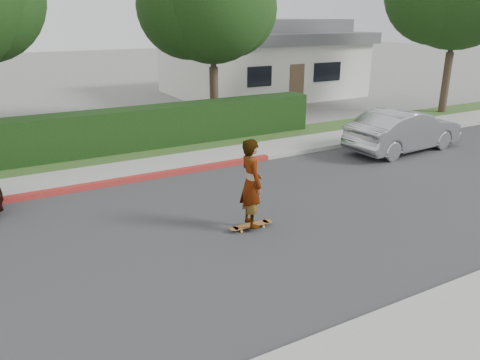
# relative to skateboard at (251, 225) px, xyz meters

# --- Properties ---
(ground) EXTENTS (120.00, 120.00, 0.00)m
(ground) POSITION_rel_skateboard_xyz_m (2.14, 0.25, -0.09)
(ground) COLOR slate
(ground) RESTS_ON ground
(road) EXTENTS (60.00, 8.00, 0.01)m
(road) POSITION_rel_skateboard_xyz_m (2.14, 0.25, -0.09)
(road) COLOR #2D2D30
(road) RESTS_ON ground
(curb_near) EXTENTS (60.00, 0.20, 0.15)m
(curb_near) POSITION_rel_skateboard_xyz_m (2.14, -3.85, -0.02)
(curb_near) COLOR #9E9E99
(curb_near) RESTS_ON ground
(curb_far) EXTENTS (60.00, 0.20, 0.15)m
(curb_far) POSITION_rel_skateboard_xyz_m (2.14, 4.35, -0.02)
(curb_far) COLOR #9E9E99
(curb_far) RESTS_ON ground
(curb_red_section) EXTENTS (12.00, 0.21, 0.15)m
(curb_red_section) POSITION_rel_skateboard_xyz_m (-2.86, 4.35, -0.01)
(curb_red_section) COLOR maroon
(curb_red_section) RESTS_ON ground
(sidewalk_far) EXTENTS (60.00, 1.60, 0.12)m
(sidewalk_far) POSITION_rel_skateboard_xyz_m (2.14, 5.25, -0.03)
(sidewalk_far) COLOR gray
(sidewalk_far) RESTS_ON ground
(planting_strip) EXTENTS (60.00, 1.60, 0.10)m
(planting_strip) POSITION_rel_skateboard_xyz_m (2.14, 6.85, -0.04)
(planting_strip) COLOR #2D4C1E
(planting_strip) RESTS_ON ground
(hedge) EXTENTS (15.00, 1.00, 1.50)m
(hedge) POSITION_rel_skateboard_xyz_m (-0.86, 7.45, 0.66)
(hedge) COLOR black
(hedge) RESTS_ON ground
(tree_center) EXTENTS (5.66, 4.84, 7.44)m
(tree_center) POSITION_rel_skateboard_xyz_m (3.62, 9.43, 4.81)
(tree_center) COLOR #33261C
(tree_center) RESTS_ON ground
(house) EXTENTS (10.60, 8.60, 4.30)m
(house) POSITION_rel_skateboard_xyz_m (10.14, 16.24, 2.01)
(house) COLOR beige
(house) RESTS_ON ground
(skateboard) EXTENTS (1.04, 0.23, 0.10)m
(skateboard) POSITION_rel_skateboard_xyz_m (0.00, 0.00, 0.00)
(skateboard) COLOR gold
(skateboard) RESTS_ON ground
(skateboarder) EXTENTS (0.55, 0.76, 1.95)m
(skateboarder) POSITION_rel_skateboard_xyz_m (0.00, 0.00, 0.99)
(skateboarder) COLOR white
(skateboarder) RESTS_ON skateboard
(car_silver) EXTENTS (4.56, 1.86, 1.47)m
(car_silver) POSITION_rel_skateboard_xyz_m (7.86, 2.95, 0.64)
(car_silver) COLOR #A9ABB0
(car_silver) RESTS_ON ground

